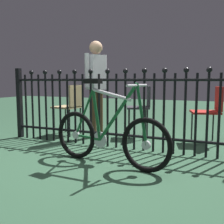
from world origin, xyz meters
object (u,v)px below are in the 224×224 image
bicycle (108,135)px  chair_red (211,108)px  chair_tan (71,104)px  person_visitor (96,81)px  chair_charcoal (142,105)px

bicycle → chair_red: 1.85m
chair_tan → chair_red: bearing=8.4°
bicycle → chair_tan: size_ratio=1.74×
person_visitor → bicycle: bearing=-57.8°
bicycle → chair_charcoal: size_ratio=1.77×
chair_red → chair_tan: bearing=-171.6°
chair_red → chair_charcoal: bearing=179.4°
person_visitor → chair_red: bearing=9.5°
person_visitor → chair_charcoal: bearing=23.9°
chair_charcoal → chair_red: 1.06m
chair_charcoal → chair_red: chair_red is taller
chair_tan → chair_red: chair_tan is taller
bicycle → person_visitor: size_ratio=0.95×
bicycle → chair_red: size_ratio=1.76×
chair_charcoal → chair_tan: size_ratio=0.99×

